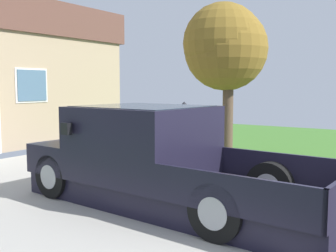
{
  "coord_description": "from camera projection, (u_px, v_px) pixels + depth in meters",
  "views": [
    {
      "loc": [
        -5.38,
        -1.16,
        2.05
      ],
      "look_at": [
        1.39,
        3.41,
        1.23
      ],
      "focal_mm": 42.98,
      "sensor_mm": 36.0,
      "label": 1
    }
  ],
  "objects": [
    {
      "name": "pickup_truck",
      "position": [
        152.0,
        159.0,
        7.07
      ],
      "size": [
        2.32,
        5.67,
        1.7
      ],
      "rotation": [
        0.0,
        0.0,
        -0.06
      ],
      "color": "black",
      "rests_on": "ground"
    },
    {
      "name": "person_with_hat",
      "position": [
        184.0,
        137.0,
        8.6
      ],
      "size": [
        0.52,
        0.4,
        1.72
      ],
      "rotation": [
        0.0,
        0.0,
        -3.09
      ],
      "color": "brown",
      "rests_on": "ground"
    },
    {
      "name": "handbag",
      "position": [
        201.0,
        176.0,
        8.69
      ],
      "size": [
        0.28,
        0.16,
        0.36
      ],
      "color": "tan",
      "rests_on": "ground"
    },
    {
      "name": "front_yard_tree",
      "position": [
        224.0,
        47.0,
        10.41
      ],
      "size": [
        2.2,
        2.17,
        4.19
      ],
      "color": "brown",
      "rests_on": "ground"
    }
  ]
}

